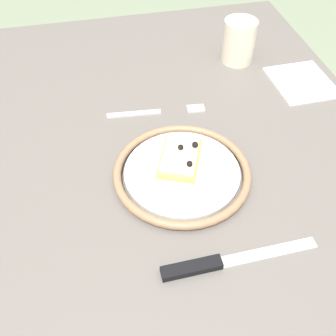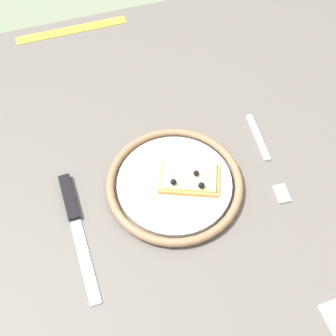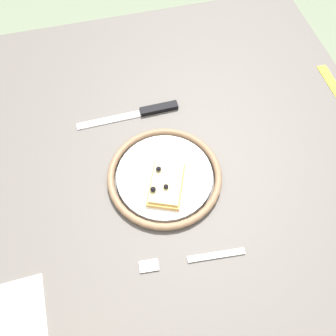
# 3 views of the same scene
# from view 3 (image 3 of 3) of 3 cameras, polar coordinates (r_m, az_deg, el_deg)

# --- Properties ---
(ground_plane) EXTENTS (6.00, 6.00, 0.00)m
(ground_plane) POSITION_cam_3_polar(r_m,az_deg,el_deg) (1.46, 1.93, -16.46)
(ground_plane) COLOR gray
(dining_table) EXTENTS (1.15, 0.92, 0.75)m
(dining_table) POSITION_cam_3_polar(r_m,az_deg,el_deg) (0.82, 3.31, -5.62)
(dining_table) COLOR #5B5651
(dining_table) RESTS_ON ground_plane
(plate) EXTENTS (0.24, 0.24, 0.02)m
(plate) POSITION_cam_3_polar(r_m,az_deg,el_deg) (0.75, -0.55, -1.30)
(plate) COLOR white
(plate) RESTS_ON dining_table
(pizza_slice_near) EXTENTS (0.12, 0.10, 0.03)m
(pizza_slice_near) POSITION_cam_3_polar(r_m,az_deg,el_deg) (0.73, -0.30, -2.59)
(pizza_slice_near) COLOR tan
(pizza_slice_near) RESTS_ON plate
(knife) EXTENTS (0.02, 0.24, 0.01)m
(knife) POSITION_cam_3_polar(r_m,az_deg,el_deg) (0.85, -3.60, 8.95)
(knife) COLOR silver
(knife) RESTS_ON dining_table
(fork) EXTENTS (0.03, 0.20, 0.00)m
(fork) POSITION_cam_3_polar(r_m,az_deg,el_deg) (0.69, 3.71, -14.27)
(fork) COLOR silver
(fork) RESTS_ON dining_table
(napkin) EXTENTS (0.15, 0.13, 0.00)m
(napkin) POSITION_cam_3_polar(r_m,az_deg,el_deg) (0.73, -23.97, -21.73)
(napkin) COLOR white
(napkin) RESTS_ON dining_table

